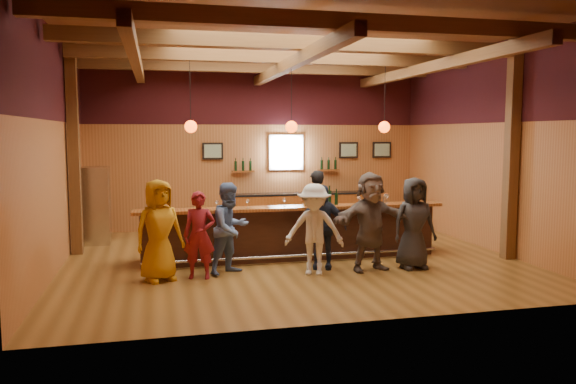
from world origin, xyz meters
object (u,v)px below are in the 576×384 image
Objects in this scene: stainless_fridge at (94,205)px; back_bar_cabinet at (302,210)px; customer_white at (314,229)px; customer_navy at (322,227)px; customer_dark at (414,223)px; bottle_a at (329,197)px; customer_brown at (371,221)px; customer_orange at (159,230)px; customer_denim at (230,228)px; bartender at (316,209)px; bar_counter at (290,232)px; ice_bucket at (309,199)px; customer_redvest at (199,235)px.

back_bar_cabinet is at bearing 11.93° from stainless_fridge.
back_bar_cabinet is 5.19m from customer_white.
customer_dark is at bearing 5.64° from customer_navy.
customer_dark reaches higher than bottle_a.
customer_brown is (0.84, -0.36, 0.13)m from customer_navy.
customer_white is 0.95× the size of customer_dark.
bottle_a is (-0.40, -3.78, 0.79)m from back_bar_cabinet.
customer_navy is (3.02, 0.22, -0.09)m from customer_orange.
bartender is (2.16, 1.87, 0.03)m from customer_denim.
bartender is 4.50× the size of bottle_a.
customer_denim is 4.32× the size of bottle_a.
customer_brown reaches higher than customer_denim.
customer_white is 1.97m from customer_dark.
bartender is (4.89, -1.66, -0.02)m from stainless_fridge.
bar_counter is 25.60× the size of ice_bucket.
customer_white is 1.12m from customer_brown.
customer_denim is 3.47m from customer_dark.
customer_dark is at bearing -12.17° from customer_brown.
customer_white is 4.28× the size of bottle_a.
bottle_a is at bearing -28.47° from stainless_fridge.
bar_counter is 3.76m from back_bar_cabinet.
customer_brown is 4.79× the size of bottle_a.
stainless_fridge reaches higher than customer_redvest.
customer_redvest is at bearing -60.22° from stainless_fridge.
customer_navy is at bearing -71.90° from bar_counter.
bartender is at bearing 90.50° from bottle_a.
bar_counter is at bearing -108.34° from back_bar_cabinet.
customer_redvest reaches higher than bottle_a.
customer_navy is 0.93m from ice_bucket.
customer_white is (0.09, -1.49, 0.31)m from bar_counter.
customer_denim is (-2.57, -4.65, 0.36)m from back_bar_cabinet.
customer_redvest is (2.15, -3.75, -0.12)m from stainless_fridge.
bar_counter is 2.99m from customer_orange.
back_bar_cabinet is 2.40× the size of customer_white.
customer_orange is at bearing 14.72° from bartender.
customer_denim is at bearing -174.93° from customer_white.
bottle_a is (0.69, 1.29, 0.43)m from customer_white.
customer_navy is 1.92m from bartender.
customer_brown is at bearing -89.84° from back_bar_cabinet.
customer_navy is 0.92× the size of customer_dark.
customer_denim is at bearing -158.08° from bottle_a.
customer_orange reaches higher than customer_denim.
stainless_fridge reaches higher than customer_dark.
customer_redvest is at bearing 168.04° from customer_brown.
back_bar_cabinet is 5.32m from customer_denim.
back_bar_cabinet is at bearing 98.69° from customer_white.
bar_counter is at bearing 143.04° from customer_dark.
customer_brown is (0.01, -5.01, 0.45)m from back_bar_cabinet.
customer_white is 0.49m from customer_navy.
bar_counter is 3.75× the size of customer_denim.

